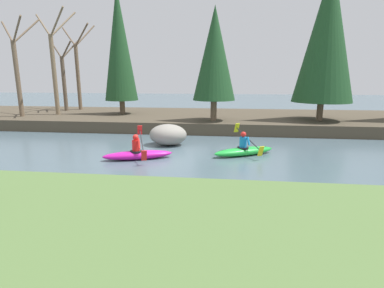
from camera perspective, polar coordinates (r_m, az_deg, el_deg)
ground_plane at (r=12.36m, az=-6.08°, el=-2.37°), size 90.00×90.00×0.00m
riverbank_near at (r=5.87m, az=-22.80°, el=-17.43°), size 44.00×5.50×0.72m
riverbank_far at (r=20.70m, az=-0.78°, el=4.77°), size 44.00×8.22×0.66m
conifer_tree_far_left at (r=21.41m, az=-13.71°, el=17.92°), size 2.22×2.22×8.29m
conifer_tree_left at (r=17.67m, az=4.31°, el=16.72°), size 2.44×2.44×6.38m
conifer_tree_mid_left at (r=19.37m, az=24.34°, el=18.53°), size 3.37×3.37×8.64m
bare_tree_upstream at (r=22.44m, az=-30.29°, el=12.12°), size 3.46×3.42×6.27m
bare_tree_mid_upstream at (r=24.81m, az=-23.16°, el=11.64°), size 2.94×2.91×5.28m
bare_tree_mid_downstream at (r=22.43m, az=-24.73°, el=13.47°), size 3.81×3.77×6.94m
bare_tree_downstream at (r=25.21m, az=-20.86°, el=13.17°), size 3.61×3.56×6.54m
kayaker_lead at (r=12.61m, az=9.94°, el=-1.15°), size 2.66×1.94×1.20m
kayaker_middle at (r=12.03m, az=-10.21°, el=-1.83°), size 2.74×2.00×1.20m
boulder_midstream at (r=14.27m, az=-4.58°, el=1.78°), size 1.78×1.39×1.00m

